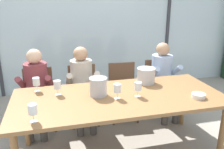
% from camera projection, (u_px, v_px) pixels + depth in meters
% --- Properties ---
extents(ground, '(14.00, 14.00, 0.00)m').
position_uv_depth(ground, '(102.00, 115.00, 3.93)').
color(ground, '#9E9384').
extents(window_glass_panel, '(7.64, 0.03, 2.60)m').
position_uv_depth(window_glass_panel, '(88.00, 26.00, 4.71)').
color(window_glass_panel, silver).
rests_on(window_glass_panel, ground).
extents(window_mullion_right, '(0.06, 0.06, 2.60)m').
position_uv_depth(window_mullion_right, '(168.00, 24.00, 5.10)').
color(window_mullion_right, '#38383D').
rests_on(window_mullion_right, ground).
extents(hillside_vineyard, '(13.64, 2.40, 2.01)m').
position_uv_depth(hillside_vineyard, '(71.00, 21.00, 8.70)').
color(hillside_vineyard, '#386633').
rests_on(hillside_vineyard, ground).
extents(dining_table, '(2.44, 1.07, 0.76)m').
position_uv_depth(dining_table, '(119.00, 101.00, 2.79)').
color(dining_table, olive).
rests_on(dining_table, ground).
extents(chair_near_curtain, '(0.46, 0.46, 0.87)m').
position_uv_depth(chair_near_curtain, '(39.00, 94.00, 3.51)').
color(chair_near_curtain, brown).
rests_on(chair_near_curtain, ground).
extents(chair_left_of_center, '(0.44, 0.44, 0.87)m').
position_uv_depth(chair_left_of_center, '(83.00, 89.00, 3.66)').
color(chair_left_of_center, brown).
rests_on(chair_left_of_center, ground).
extents(chair_center, '(0.48, 0.48, 0.87)m').
position_uv_depth(chair_center, '(123.00, 87.00, 3.78)').
color(chair_center, brown).
rests_on(chair_center, ground).
extents(chair_right_of_center, '(0.46, 0.46, 0.87)m').
position_uv_depth(chair_right_of_center, '(158.00, 82.00, 3.97)').
color(chair_right_of_center, brown).
rests_on(chair_right_of_center, ground).
extents(person_maroon_top, '(0.49, 0.63, 1.19)m').
position_uv_depth(person_maroon_top, '(36.00, 86.00, 3.32)').
color(person_maroon_top, brown).
rests_on(person_maroon_top, ground).
extents(person_beige_jumper, '(0.46, 0.61, 1.19)m').
position_uv_depth(person_beige_jumper, '(82.00, 82.00, 3.47)').
color(person_beige_jumper, '#B7AD9E').
rests_on(person_beige_jumper, ground).
extents(person_pale_blue_shirt, '(0.46, 0.61, 1.19)m').
position_uv_depth(person_pale_blue_shirt, '(163.00, 75.00, 3.77)').
color(person_pale_blue_shirt, '#9EB2D1').
rests_on(person_pale_blue_shirt, ground).
extents(ice_bucket_primary, '(0.21, 0.21, 0.22)m').
position_uv_depth(ice_bucket_primary, '(98.00, 86.00, 2.75)').
color(ice_bucket_primary, '#B7B7BC').
rests_on(ice_bucket_primary, dining_table).
extents(ice_bucket_secondary, '(0.24, 0.24, 0.21)m').
position_uv_depth(ice_bucket_secondary, '(146.00, 75.00, 3.15)').
color(ice_bucket_secondary, '#B7B7BC').
rests_on(ice_bucket_secondary, dining_table).
extents(tasting_bowl, '(0.16, 0.16, 0.05)m').
position_uv_depth(tasting_bowl, '(199.00, 96.00, 2.71)').
color(tasting_bowl, silver).
rests_on(tasting_bowl, dining_table).
extents(wine_glass_by_left_taster, '(0.08, 0.08, 0.17)m').
position_uv_depth(wine_glass_by_left_taster, '(57.00, 85.00, 2.76)').
color(wine_glass_by_left_taster, silver).
rests_on(wine_glass_by_left_taster, dining_table).
extents(wine_glass_near_bucket, '(0.08, 0.08, 0.17)m').
position_uv_depth(wine_glass_near_bucket, '(33.00, 110.00, 2.16)').
color(wine_glass_near_bucket, silver).
rests_on(wine_glass_near_bucket, dining_table).
extents(wine_glass_center_pour, '(0.08, 0.08, 0.17)m').
position_uv_depth(wine_glass_center_pour, '(36.00, 82.00, 2.87)').
color(wine_glass_center_pour, silver).
rests_on(wine_glass_center_pour, dining_table).
extents(wine_glass_by_right_taster, '(0.08, 0.08, 0.17)m').
position_uv_depth(wine_glass_by_right_taster, '(138.00, 87.00, 2.72)').
color(wine_glass_by_right_taster, silver).
rests_on(wine_glass_by_right_taster, dining_table).
extents(wine_glass_spare_empty, '(0.08, 0.08, 0.17)m').
position_uv_depth(wine_glass_spare_empty, '(117.00, 89.00, 2.66)').
color(wine_glass_spare_empty, silver).
rests_on(wine_glass_spare_empty, dining_table).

